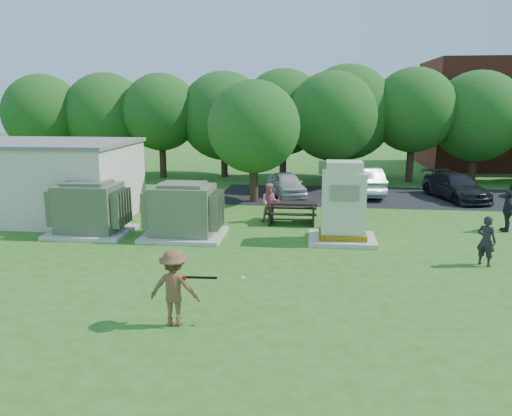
# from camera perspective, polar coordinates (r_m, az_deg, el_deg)

# --- Properties ---
(ground) EXTENTS (120.00, 120.00, 0.00)m
(ground) POSITION_cam_1_polar(r_m,az_deg,el_deg) (14.39, -1.90, -8.45)
(ground) COLOR #2D6619
(ground) RESTS_ON ground
(service_building) EXTENTS (10.00, 5.00, 3.20)m
(service_building) POSITION_cam_1_polar(r_m,az_deg,el_deg) (24.39, -25.71, 2.83)
(service_building) COLOR beige
(service_building) RESTS_ON ground
(service_building_roof) EXTENTS (10.20, 5.20, 0.15)m
(service_building_roof) POSITION_cam_1_polar(r_m,az_deg,el_deg) (24.21, -26.08, 6.74)
(service_building_roof) COLOR slate
(service_building_roof) RESTS_ON service_building
(parking_strip) EXTENTS (20.00, 6.00, 0.01)m
(parking_strip) POSITION_cam_1_polar(r_m,az_deg,el_deg) (27.73, 16.93, 1.17)
(parking_strip) COLOR #232326
(parking_strip) RESTS_ON ground
(transformer_left) EXTENTS (3.00, 2.40, 2.07)m
(transformer_left) POSITION_cam_1_polar(r_m,az_deg,el_deg) (20.18, -18.48, -0.15)
(transformer_left) COLOR beige
(transformer_left) RESTS_ON ground
(transformer_right) EXTENTS (3.00, 2.40, 2.07)m
(transformer_right) POSITION_cam_1_polar(r_m,az_deg,el_deg) (18.91, -8.27, -0.44)
(transformer_right) COLOR beige
(transformer_right) RESTS_ON ground
(generator_cabinet) EXTENTS (2.42, 1.98, 2.95)m
(generator_cabinet) POSITION_cam_1_polar(r_m,az_deg,el_deg) (18.34, 9.92, 0.12)
(generator_cabinet) COLOR beige
(generator_cabinet) RESTS_ON ground
(picnic_table) EXTENTS (2.06, 1.54, 0.88)m
(picnic_table) POSITION_cam_1_polar(r_m,az_deg,el_deg) (21.05, 4.16, -0.22)
(picnic_table) COLOR black
(picnic_table) RESTS_ON ground
(batter) EXTENTS (1.17, 0.69, 1.79)m
(batter) POSITION_cam_1_polar(r_m,az_deg,el_deg) (11.68, -9.33, -8.96)
(batter) COLOR brown
(batter) RESTS_ON ground
(person_by_generator) EXTENTS (0.69, 0.67, 1.59)m
(person_by_generator) POSITION_cam_1_polar(r_m,az_deg,el_deg) (17.12, 24.83, -3.42)
(person_by_generator) COLOR black
(person_by_generator) RESTS_ON ground
(person_at_picnic) EXTENTS (0.89, 0.74, 1.66)m
(person_at_picnic) POSITION_cam_1_polar(r_m,az_deg,el_deg) (21.06, 1.64, 0.60)
(person_at_picnic) COLOR #D57172
(person_at_picnic) RESTS_ON ground
(person_walking_right) EXTENTS (0.47, 0.99, 1.64)m
(person_walking_right) POSITION_cam_1_polar(r_m,az_deg,el_deg) (21.90, 26.79, -0.31)
(person_walking_right) COLOR #26262B
(person_walking_right) RESTS_ON ground
(car_white) EXTENTS (2.61, 4.04, 1.28)m
(car_white) POSITION_cam_1_polar(r_m,az_deg,el_deg) (26.93, 3.51, 2.75)
(car_white) COLOR silver
(car_white) RESTS_ON ground
(car_silver_a) EXTENTS (1.97, 4.69, 1.51)m
(car_silver_a) POSITION_cam_1_polar(r_m,az_deg,el_deg) (27.78, 12.23, 3.02)
(car_silver_a) COLOR silver
(car_silver_a) RESTS_ON ground
(car_dark) EXTENTS (3.13, 4.95, 1.34)m
(car_dark) POSITION_cam_1_polar(r_m,az_deg,el_deg) (27.95, 21.88, 2.29)
(car_dark) COLOR black
(car_dark) RESTS_ON ground
(batting_equipment) EXTENTS (1.50, 0.39, 0.13)m
(batting_equipment) POSITION_cam_1_polar(r_m,az_deg,el_deg) (11.42, -6.14, -7.93)
(batting_equipment) COLOR black
(batting_equipment) RESTS_ON ground
(tree_row) EXTENTS (41.30, 13.30, 7.30)m
(tree_row) POSITION_cam_1_polar(r_m,az_deg,el_deg) (31.82, 6.33, 10.53)
(tree_row) COLOR #47301E
(tree_row) RESTS_ON ground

